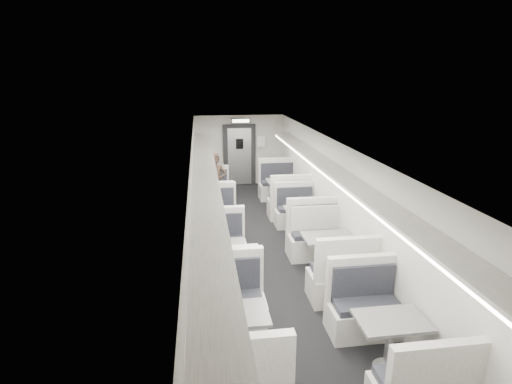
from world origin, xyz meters
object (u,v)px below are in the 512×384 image
object	(u,v)px
exit_sign	(241,121)
booth_right_d	(389,344)
booth_left_c	(223,262)
booth_left_a	(214,197)
booth_right_b	(302,222)
vestibule_door	(240,155)
booth_left_d	(233,339)
booth_left_b	(218,224)
booth_right_c	(327,255)
passenger	(216,182)
booth_right_a	(283,194)

from	to	relation	value
exit_sign	booth_right_d	bearing A→B (deg)	-83.55
booth_left_c	booth_right_d	distance (m)	3.33
booth_right_d	booth_left_a	bearing A→B (deg)	106.40
booth_right_b	vestibule_door	distance (m)	4.99
booth_left_a	booth_left_d	bearing A→B (deg)	-90.00
booth_left_b	exit_sign	distance (m)	4.74
booth_right_c	passenger	bearing A→B (deg)	115.04
booth_left_b	vestibule_door	bearing A→B (deg)	78.02
booth_right_c	booth_right_b	bearing A→B (deg)	90.00
booth_left_a	booth_right_b	bearing A→B (deg)	-49.10
booth_right_c	passenger	world-z (taller)	passenger
booth_left_c	booth_right_d	world-z (taller)	booth_right_d
vestibule_door	booth_right_b	bearing A→B (deg)	-78.34
booth_right_d	exit_sign	world-z (taller)	exit_sign
booth_left_d	booth_right_d	distance (m)	2.03
booth_right_d	exit_sign	size ratio (longest dim) A/B	3.52
booth_left_b	booth_right_c	bearing A→B (deg)	-45.36
booth_left_a	exit_sign	bearing A→B (deg)	63.96
booth_right_b	booth_right_d	xyz separation A→B (m)	(0.00, -4.48, 0.02)
booth_left_c	exit_sign	distance (m)	6.54
booth_right_d	passenger	size ratio (longest dim) A/B	1.32
passenger	exit_sign	xyz separation A→B (m)	(0.93, 2.12, 1.45)
booth_left_b	booth_right_d	size ratio (longest dim) A/B	0.96
booth_right_c	passenger	distance (m)	4.58
booth_left_b	booth_right_c	xyz separation A→B (m)	(2.00, -2.03, 0.04)
passenger	exit_sign	world-z (taller)	exit_sign
booth_left_c	booth_left_a	bearing A→B (deg)	90.00
booth_right_b	vestibule_door	size ratio (longest dim) A/B	0.99
booth_left_d	booth_right_a	size ratio (longest dim) A/B	0.98
booth_left_a	booth_left_d	size ratio (longest dim) A/B	0.88
booth_right_d	booth_left_b	bearing A→B (deg)	113.44
booth_left_d	passenger	size ratio (longest dim) A/B	1.38
passenger	booth_right_b	bearing A→B (deg)	-34.50
booth_left_b	exit_sign	world-z (taller)	exit_sign
booth_left_b	booth_right_b	size ratio (longest dim) A/B	1.02
vestibule_door	booth_left_b	bearing A→B (deg)	-101.98
booth_right_b	passenger	bearing A→B (deg)	130.82
booth_right_b	booth_right_c	bearing A→B (deg)	-90.00
booth_left_a	booth_right_a	xyz separation A→B (m)	(2.00, -0.09, 0.05)
booth_right_a	booth_left_d	bearing A→B (deg)	-107.52
booth_right_c	exit_sign	distance (m)	6.60
booth_left_b	booth_right_d	world-z (taller)	booth_right_d
booth_left_a	booth_right_d	xyz separation A→B (m)	(2.00, -6.79, 0.03)
passenger	booth_left_a	bearing A→B (deg)	147.90
booth_right_b	passenger	size ratio (longest dim) A/B	1.26
booth_right_d	exit_sign	bearing A→B (deg)	96.45
booth_left_c	booth_left_d	size ratio (longest dim) A/B	0.93
booth_left_a	vestibule_door	size ratio (longest dim) A/B	0.96
booth_right_a	booth_right_b	xyz separation A→B (m)	(0.00, -2.22, -0.04)
booth_right_a	booth_right_c	size ratio (longest dim) A/B	1.00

